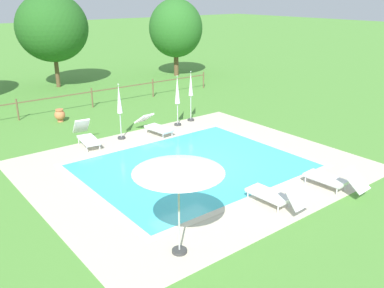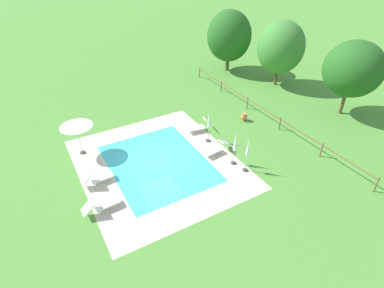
{
  "view_description": "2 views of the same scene",
  "coord_description": "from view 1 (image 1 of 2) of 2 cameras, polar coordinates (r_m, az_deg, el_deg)",
  "views": [
    {
      "loc": [
        -8.46,
        -10.65,
        5.8
      ],
      "look_at": [
        0.36,
        0.5,
        0.6
      ],
      "focal_mm": 38.89,
      "sensor_mm": 36.0,
      "label": 1
    },
    {
      "loc": [
        14.52,
        -5.78,
        12.1
      ],
      "look_at": [
        0.25,
        2.38,
        0.82
      ],
      "focal_mm": 28.67,
      "sensor_mm": 36.0,
      "label": 2
    }
  ],
  "objects": [
    {
      "name": "patio_umbrella_open_foreground",
      "position": [
        9.1,
        -1.87,
        -3.04
      ],
      "size": [
        2.07,
        2.07,
        2.45
      ],
      "color": "#383838",
      "rests_on": "ground"
    },
    {
      "name": "tree_east_mid",
      "position": [
        28.21,
        -18.63,
        14.89
      ],
      "size": [
        4.42,
        4.42,
        5.85
      ],
      "color": "brown",
      "rests_on": "ground"
    },
    {
      "name": "swimming_pool_water",
      "position": [
        14.79,
        0.12,
        -2.98
      ],
      "size": [
        7.32,
        5.82,
        0.01
      ],
      "primitive_type": "cube",
      "color": "#42CCD6",
      "rests_on": "ground"
    },
    {
      "name": "perimeter_fence",
      "position": [
        22.11,
        -18.1,
        5.76
      ],
      "size": [
        19.39,
        0.08,
        1.05
      ],
      "color": "brown",
      "rests_on": "ground"
    },
    {
      "name": "tree_far_west",
      "position": [
        30.88,
        -2.24,
        15.56
      ],
      "size": [
        3.82,
        3.82,
        5.43
      ],
      "color": "brown",
      "rests_on": "ground"
    },
    {
      "name": "sun_lounger_north_mid",
      "position": [
        12.13,
        11.45,
        -6.8
      ],
      "size": [
        0.71,
        1.88,
        1.0
      ],
      "color": "white",
      "rests_on": "ground"
    },
    {
      "name": "pool_coping_rim",
      "position": [
        14.79,
        0.12,
        -2.97
      ],
      "size": [
        7.8,
        6.3,
        0.01
      ],
      "color": "beige",
      "rests_on": "ground"
    },
    {
      "name": "patio_umbrella_closed_row_mid_west",
      "position": [
        19.62,
        -0.17,
        7.4
      ],
      "size": [
        0.32,
        0.32,
        2.38
      ],
      "color": "#383838",
      "rests_on": "ground"
    },
    {
      "name": "patio_umbrella_closed_row_centre",
      "position": [
        17.32,
        -9.92,
        5.32
      ],
      "size": [
        0.32,
        0.32,
        2.35
      ],
      "color": "#383838",
      "rests_on": "ground"
    },
    {
      "name": "ground_plane",
      "position": [
        14.79,
        0.12,
        -3.0
      ],
      "size": [
        160.0,
        160.0,
        0.0
      ],
      "primitive_type": "plane",
      "color": "#518E38"
    },
    {
      "name": "terracotta_urn_near_fence",
      "position": [
        20.72,
        -17.67,
        3.82
      ],
      "size": [
        0.5,
        0.5,
        0.61
      ],
      "color": "#C67547",
      "rests_on": "ground"
    },
    {
      "name": "sun_lounger_north_far",
      "position": [
        18.1,
        -5.17,
        2.54
      ],
      "size": [
        0.83,
        2.08,
        0.8
      ],
      "color": "white",
      "rests_on": "ground"
    },
    {
      "name": "pool_deck_paving",
      "position": [
        14.79,
        0.12,
        -2.99
      ],
      "size": [
        10.95,
        9.45,
        0.01
      ],
      "primitive_type": "cube",
      "color": "beige",
      "rests_on": "ground"
    },
    {
      "name": "sun_lounger_north_near_steps",
      "position": [
        17.16,
        -14.27,
        1.08
      ],
      "size": [
        0.85,
        1.94,
        0.97
      ],
      "color": "white",
      "rests_on": "ground"
    },
    {
      "name": "patio_umbrella_closed_row_west",
      "position": [
        18.9,
        -2.02,
        6.81
      ],
      "size": [
        0.32,
        0.32,
        2.33
      ],
      "color": "#383838",
      "rests_on": "ground"
    },
    {
      "name": "sun_lounger_north_end",
      "position": [
        13.61,
        18.91,
        -4.56
      ],
      "size": [
        0.73,
        2.01,
        0.88
      ],
      "color": "white",
      "rests_on": "ground"
    }
  ]
}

